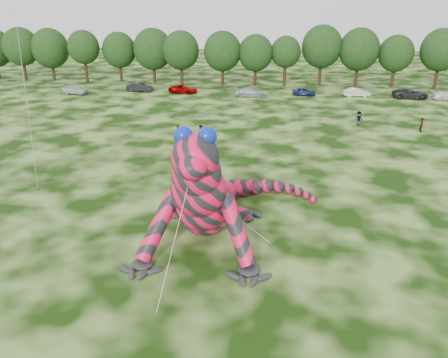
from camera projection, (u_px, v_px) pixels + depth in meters
The scene contains 27 objects.
ground at pixel (290, 257), 26.29m from camera, with size 240.00×240.00×0.00m, color #16330A.
inflatable_gecko at pixel (206, 171), 28.24m from camera, with size 13.76×16.34×8.17m, color #EC1144, non-canonical shape.
tree_1 at pixel (22, 54), 82.42m from camera, with size 6.74×6.07×9.81m, color black, non-canonical shape.
tree_2 at pixel (51, 54), 82.60m from camera, with size 7.04×6.34×9.64m, color black, non-canonical shape.
tree_3 at pixel (85, 57), 80.39m from camera, with size 5.81×5.23×9.44m, color black, non-canonical shape.
tree_4 at pixel (120, 57), 81.40m from camera, with size 6.22×5.60×9.06m, color black, non-canonical shape.
tree_5 at pixel (153, 56), 80.39m from camera, with size 7.16×6.44×9.80m, color black, non-canonical shape.
tree_6 at pixel (181, 58), 78.31m from camera, with size 6.52×5.86×9.49m, color black, non-canonical shape.
tree_7 at pixel (223, 58), 77.72m from camera, with size 6.68×6.01×9.48m, color black, non-canonical shape.
tree_8 at pixel (255, 60), 77.43m from camera, with size 6.14×5.53×8.94m, color black, non-canonical shape.
tree_9 at pixel (285, 61), 77.31m from camera, with size 5.27×4.74×8.68m, color black, non-canonical shape.
tree_10 at pixel (321, 55), 77.51m from camera, with size 7.09×6.38×10.50m, color black, non-canonical shape.
tree_11 at pixel (358, 57), 76.63m from camera, with size 7.01×6.31×10.07m, color black, non-canonical shape.
tree_12 at pixel (395, 61), 75.83m from camera, with size 5.99×5.39×8.97m, color black, non-canonical shape.
tree_13 at pixel (439, 59), 74.38m from camera, with size 6.83×6.15×10.13m, color black, non-canonical shape.
car_0 at pixel (75, 90), 71.82m from camera, with size 1.67×4.16×1.42m, color silver.
car_1 at pixel (140, 87), 73.65m from camera, with size 1.56×4.46×1.47m, color black.
car_2 at pixel (183, 89), 72.41m from camera, with size 2.23×4.83×1.34m, color #8B0202.
car_3 at pixel (250, 92), 69.81m from camera, with size 1.94×4.78×1.39m, color #A3A8AD.
car_4 at pixel (304, 92), 70.67m from camera, with size 1.50×3.74×1.27m, color #141C4A.
car_5 at pixel (356, 92), 69.83m from camera, with size 1.46×4.18×1.38m, color beige.
car_6 at pixel (410, 94), 68.44m from camera, with size 2.49×5.41×1.50m, color #242326.
car_7 at pixel (447, 96), 67.33m from camera, with size 1.88×4.62×1.34m, color white.
spectator_3 at pixel (421, 125), 51.09m from camera, with size 0.96×0.40×1.64m, color gray.
spectator_1 at pixel (201, 133), 47.56m from camera, with size 0.89×0.69×1.83m, color gray.
spectator_0 at pixel (178, 132), 48.42m from camera, with size 0.58×0.38×1.60m, color gray.
spectator_2 at pixel (359, 118), 53.60m from camera, with size 1.13×0.65×1.76m, color gray.
Camera 1 is at (-1.65, -22.82, 14.34)m, focal length 35.00 mm.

